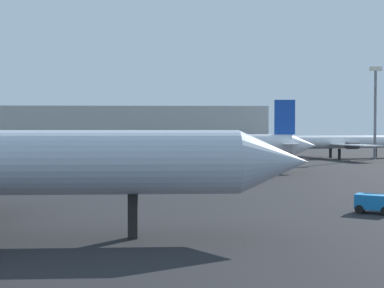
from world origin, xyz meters
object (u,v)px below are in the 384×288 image
Objects in this scene: light_mast_right at (375,107)px; baggage_cart at (374,202)px; airplane_far_left at (211,146)px; airplane_far_right at (339,142)px.

baggage_cart is at bearing -111.66° from light_mast_right.
light_mast_right is at bearing -79.83° from baggage_cart.
light_mast_right is at bearing -136.22° from airplane_far_left.
baggage_cart is 68.21m from light_mast_right.
airplane_far_right reaches higher than baggage_cart.
light_mast_right is (24.94, 62.79, 9.34)m from baggage_cart.
light_mast_right reaches higher than airplane_far_left.
airplane_far_left reaches higher than airplane_far_right.
airplane_far_left is 0.94× the size of airplane_far_right.
baggage_cart is 0.15× the size of light_mast_right.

